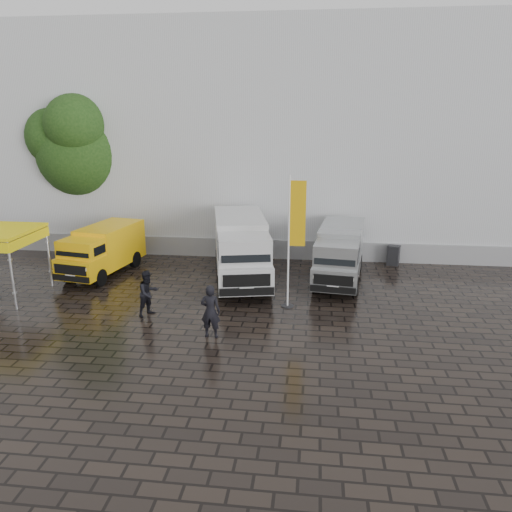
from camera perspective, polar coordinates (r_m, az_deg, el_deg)
The scene contains 11 objects.
ground at distance 18.92m, azimuth 2.97°, elevation -7.15°, with size 120.00×120.00×0.00m, color black.
exhibition_hall at distance 33.38m, azimuth 8.64°, elevation 13.47°, with size 44.00×16.00×12.00m, color silver.
hall_plinth at distance 26.25m, azimuth 8.57°, elevation 0.58°, with size 44.00×0.15×1.00m, color gray.
van_yellow at distance 24.69m, azimuth -17.14°, elevation 0.51°, with size 1.86×4.84×2.23m, color yellow, non-canonical shape.
van_white at distance 22.62m, azimuth -1.72°, elevation 0.67°, with size 2.21×6.63×2.87m, color silver, non-canonical shape.
van_silver at distance 22.94m, azimuth 9.53°, elevation 0.12°, with size 1.88×5.64×2.45m, color #A0A3A5, non-canonical shape.
flagpole at distance 19.14m, azimuth 4.32°, elevation 2.41°, with size 0.88×0.50×5.24m.
tree at distance 29.61m, azimuth -19.33°, elevation 11.64°, with size 4.85×4.85×8.71m.
wheelie_bin at distance 26.15m, azimuth 15.43°, elevation 0.10°, with size 0.60×0.60×1.00m, color black.
person_front at distance 17.15m, azimuth -5.22°, elevation -6.32°, with size 0.69×0.45×1.89m, color black.
person_tent at distance 19.33m, azimuth -12.21°, elevation -4.17°, with size 0.86×0.67×1.77m, color black.
Camera 1 is at (1.11, -17.34, 7.49)m, focal length 35.00 mm.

